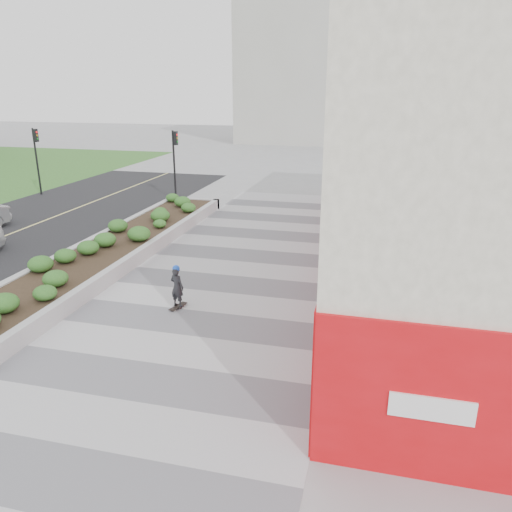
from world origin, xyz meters
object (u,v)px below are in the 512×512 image
at_px(planter, 117,245).
at_px(traffic_signal_near, 175,155).
at_px(traffic_signal_far, 37,151).
at_px(skateboarder, 177,287).

relative_size(planter, traffic_signal_near, 4.29).
relative_size(traffic_signal_near, traffic_signal_far, 1.00).
relative_size(planter, skateboarder, 12.52).
bearing_deg(planter, traffic_signal_near, 99.35).
distance_m(planter, skateboarder, 6.26).
distance_m(planter, traffic_signal_far, 15.00).
height_order(planter, skateboarder, skateboarder).
bearing_deg(skateboarder, traffic_signal_near, 128.22).
xyz_separation_m(planter, traffic_signal_near, (-1.73, 10.50, 2.34)).
bearing_deg(skateboarder, planter, 151.45).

